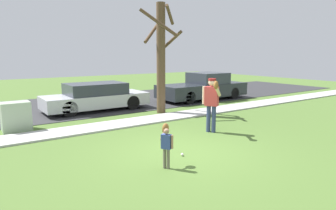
# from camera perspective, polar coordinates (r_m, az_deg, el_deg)

# --- Properties ---
(ground_plane) EXTENTS (48.00, 48.00, 0.00)m
(ground_plane) POSITION_cam_1_polar(r_m,az_deg,el_deg) (10.82, -8.75, -3.84)
(ground_plane) COLOR #4C6B2D
(sidewalk_strip) EXTENTS (36.00, 1.20, 0.06)m
(sidewalk_strip) POSITION_cam_1_polar(r_m,az_deg,el_deg) (10.90, -8.99, -3.58)
(sidewalk_strip) COLOR #B2B2AD
(sidewalk_strip) RESTS_ON ground
(road_surface) EXTENTS (36.00, 6.80, 0.02)m
(road_surface) POSITION_cam_1_polar(r_m,az_deg,el_deg) (15.48, -17.12, -0.01)
(road_surface) COLOR #2D2D30
(road_surface) RESTS_ON ground
(person_adult) EXTENTS (0.61, 0.85, 1.76)m
(person_adult) POSITION_cam_1_polar(r_m,az_deg,el_deg) (9.60, 8.41, 1.11)
(person_adult) COLOR navy
(person_adult) RESTS_ON ground
(person_child) EXTENTS (0.38, 0.50, 0.97)m
(person_child) POSITION_cam_1_polar(r_m,az_deg,el_deg) (6.66, -0.35, -6.68)
(person_child) COLOR #6B6656
(person_child) RESTS_ON ground
(baseball) EXTENTS (0.07, 0.07, 0.07)m
(baseball) POSITION_cam_1_polar(r_m,az_deg,el_deg) (7.54, 2.76, -9.49)
(baseball) COLOR white
(baseball) RESTS_ON ground
(utility_cabinet) EXTENTS (0.88, 0.66, 0.97)m
(utility_cabinet) POSITION_cam_1_polar(r_m,az_deg,el_deg) (11.06, -27.21, -1.96)
(utility_cabinet) COLOR #9EB293
(utility_cabinet) RESTS_ON ground
(street_tree_near) EXTENTS (1.84, 1.88, 4.62)m
(street_tree_near) POSITION_cam_1_polar(r_m,az_deg,el_deg) (12.68, -1.34, 9.54)
(street_tree_near) COLOR brown
(street_tree_near) RESTS_ON ground
(parked_sedan_silver) EXTENTS (4.60, 1.80, 1.23)m
(parked_sedan_silver) POSITION_cam_1_polar(r_m,az_deg,el_deg) (13.73, -13.71, 1.53)
(parked_sedan_silver) COLOR silver
(parked_sedan_silver) RESTS_ON road_surface
(parked_pickup_dark) EXTENTS (5.20, 1.95, 1.48)m
(parked_pickup_dark) POSITION_cam_1_polar(r_m,az_deg,el_deg) (16.76, 6.84, 3.37)
(parked_pickup_dark) COLOR #23282D
(parked_pickup_dark) RESTS_ON road_surface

